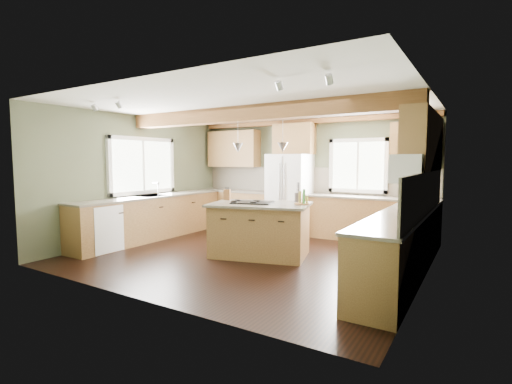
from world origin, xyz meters
The scene contains 37 objects.
floor centered at (0.00, 0.00, 0.00)m, with size 5.60×5.60×0.00m, color black.
ceiling centered at (0.00, 0.00, 2.60)m, with size 5.60×5.60×0.00m, color silver.
wall_back centered at (0.00, 2.50, 1.30)m, with size 5.60×5.60×0.00m, color #4F543C.
wall_left centered at (-2.80, 0.00, 1.30)m, with size 5.00×5.00×0.00m, color #4F543C.
wall_right centered at (2.80, 0.00, 1.30)m, with size 5.00×5.00×0.00m, color #4F543C.
ceiling_beam centered at (0.00, 0.03, 2.47)m, with size 5.55×0.26×0.26m, color brown.
soffit_trim centered at (0.00, 2.40, 2.54)m, with size 5.55×0.20×0.10m, color brown.
backsplash_back centered at (0.00, 2.48, 1.21)m, with size 5.58×0.03×0.58m, color brown.
backsplash_right centered at (2.78, 0.05, 1.21)m, with size 0.03×3.70×0.58m, color brown.
base_cab_back_left centered at (-1.79, 2.20, 0.44)m, with size 2.02×0.60×0.88m, color brown.
counter_back_left centered at (-1.79, 2.20, 0.90)m, with size 2.06×0.64×0.04m, color #474034.
base_cab_back_right centered at (1.49, 2.20, 0.44)m, with size 2.62×0.60×0.88m, color brown.
counter_back_right centered at (1.49, 2.20, 0.90)m, with size 2.66×0.64×0.04m, color #474034.
base_cab_left centered at (-2.50, 0.05, 0.44)m, with size 0.60×3.70×0.88m, color brown.
counter_left centered at (-2.50, 0.05, 0.90)m, with size 0.64×3.74×0.04m, color #474034.
base_cab_right centered at (2.50, 0.05, 0.44)m, with size 0.60×3.70×0.88m, color brown.
counter_right centered at (2.50, 0.05, 0.90)m, with size 0.64×3.74×0.04m, color #474034.
upper_cab_back_left centered at (-1.99, 2.33, 1.95)m, with size 1.40×0.35×0.90m, color brown.
upper_cab_over_fridge centered at (-0.30, 2.33, 2.15)m, with size 0.96×0.35×0.70m, color brown.
upper_cab_right centered at (2.62, 0.90, 1.95)m, with size 0.35×2.20×0.90m, color brown.
upper_cab_back_corner centered at (2.30, 2.33, 1.95)m, with size 0.90×0.35×0.90m, color brown.
window_left centered at (-2.78, 0.05, 1.55)m, with size 0.04×1.60×1.05m, color white.
window_back centered at (1.15, 2.48, 1.55)m, with size 1.10×0.04×1.00m, color white.
sink centered at (-2.50, 0.05, 0.91)m, with size 0.50×0.65×0.03m, color #262628.
faucet centered at (-2.32, 0.05, 1.05)m, with size 0.02×0.02×0.28m, color #B2B2B7.
dishwasher centered at (-2.49, -1.25, 0.43)m, with size 0.60×0.60×0.84m, color white.
oven centered at (2.49, -1.25, 0.43)m, with size 0.60×0.72×0.84m, color white.
microwave centered at (2.58, -0.05, 1.55)m, with size 0.40×0.70×0.38m, color white.
pendant_left centered at (-0.22, -0.07, 1.88)m, with size 0.18×0.18×0.16m, color #B2B2B7.
pendant_right centered at (0.55, 0.13, 1.88)m, with size 0.18×0.18×0.16m, color #B2B2B7.
refrigerator centered at (-0.30, 2.12, 0.90)m, with size 0.90×0.74×1.80m, color white.
island centered at (0.16, 0.03, 0.44)m, with size 1.59×0.97×0.88m, color brown.
island_top centered at (0.16, 0.03, 0.90)m, with size 1.70×1.08×0.04m, color #474034.
cooktop centered at (0.04, -0.01, 0.93)m, with size 0.69×0.46×0.02m, color black.
knife_block centered at (-0.65, 0.19, 1.02)m, with size 0.12×0.09×0.20m, color brown.
utensil_crock centered at (0.62, 0.61, 1.00)m, with size 0.12×0.12×0.16m, color #38312C.
bottle_tray centered at (0.85, 0.28, 1.04)m, with size 0.27×0.27×0.24m, color brown, non-canonical shape.
Camera 1 is at (3.44, -5.44, 1.66)m, focal length 26.00 mm.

